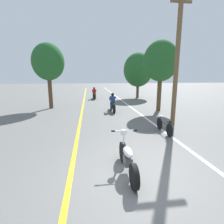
# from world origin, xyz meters

# --- Properties ---
(ground_plane) EXTENTS (120.00, 120.00, 0.00)m
(ground_plane) POSITION_xyz_m (0.00, 0.00, 0.00)
(ground_plane) COLOR #60605E
(lane_stripe_center) EXTENTS (0.14, 48.00, 0.01)m
(lane_stripe_center) POSITION_xyz_m (-1.70, 12.17, 0.00)
(lane_stripe_center) COLOR yellow
(lane_stripe_center) RESTS_ON ground
(lane_stripe_edge) EXTENTS (0.14, 48.00, 0.01)m
(lane_stripe_edge) POSITION_xyz_m (2.42, 12.17, 0.00)
(lane_stripe_edge) COLOR white
(lane_stripe_edge) RESTS_ON ground
(utility_pole) EXTENTS (1.10, 0.24, 6.81)m
(utility_pole) POSITION_xyz_m (3.45, 4.75, 3.50)
(utility_pole) COLOR brown
(utility_pole) RESTS_ON ground
(roadside_tree_right_near) EXTENTS (2.60, 2.34, 5.21)m
(roadside_tree_right_near) POSITION_xyz_m (4.19, 8.61, 3.68)
(roadside_tree_right_near) COLOR #513A23
(roadside_tree_right_near) RESTS_ON ground
(roadside_tree_right_far) EXTENTS (3.47, 3.12, 5.33)m
(roadside_tree_right_far) POSITION_xyz_m (4.76, 16.60, 3.33)
(roadside_tree_right_far) COLOR #513A23
(roadside_tree_right_far) RESTS_ON ground
(roadside_tree_left) EXTENTS (2.53, 2.28, 5.19)m
(roadside_tree_left) POSITION_xyz_m (-4.28, 10.72, 3.70)
(roadside_tree_left) COLOR #513A23
(roadside_tree_left) RESTS_ON ground
(motorcycle_foreground) EXTENTS (0.78, 2.02, 1.08)m
(motorcycle_foreground) POSITION_xyz_m (-0.14, 0.22, 0.42)
(motorcycle_foreground) COLOR black
(motorcycle_foreground) RESTS_ON ground
(motorcycle_rider_lead) EXTENTS (0.50, 2.21, 1.39)m
(motorcycle_rider_lead) POSITION_xyz_m (0.62, 8.79, 0.53)
(motorcycle_rider_lead) COLOR black
(motorcycle_rider_lead) RESTS_ON ground
(motorcycle_rider_far) EXTENTS (0.50, 2.18, 1.37)m
(motorcycle_rider_far) POSITION_xyz_m (-0.52, 16.17, 0.52)
(motorcycle_rider_far) COLOR black
(motorcycle_rider_far) RESTS_ON ground
(bicycle_parked) EXTENTS (0.44, 1.70, 0.71)m
(bicycle_parked) POSITION_xyz_m (2.31, 3.30, 0.33)
(bicycle_parked) COLOR black
(bicycle_parked) RESTS_ON ground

